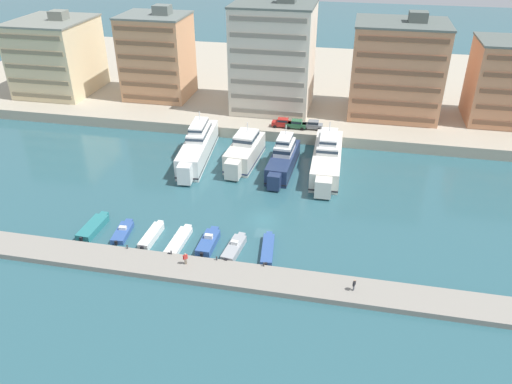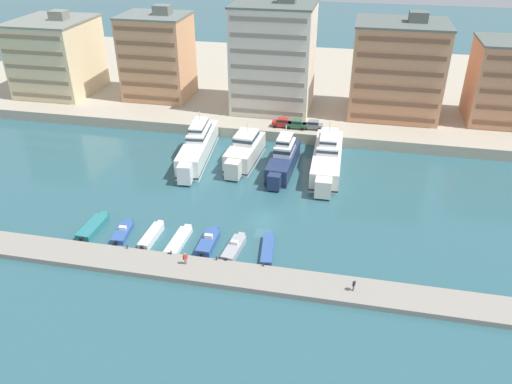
# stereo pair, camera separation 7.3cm
# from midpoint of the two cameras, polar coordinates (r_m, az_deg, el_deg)

# --- Properties ---
(ground_plane) EXTENTS (400.00, 400.00, 0.00)m
(ground_plane) POSITION_cam_midpoint_polar(r_m,az_deg,el_deg) (75.86, 0.82, -3.20)
(ground_plane) COLOR #2D5B66
(quay_promenade) EXTENTS (180.00, 70.00, 2.20)m
(quay_promenade) POSITION_cam_midpoint_polar(r_m,az_deg,el_deg) (132.90, 6.15, 12.11)
(quay_promenade) COLOR #ADA38E
(quay_promenade) RESTS_ON ground
(pier_dock) EXTENTS (120.00, 4.92, 0.77)m
(pier_dock) POSITION_cam_midpoint_polar(r_m,az_deg,el_deg) (64.49, -1.59, -9.66)
(pier_dock) COLOR gray
(pier_dock) RESTS_ON ground
(yacht_white_far_left) EXTENTS (5.87, 22.18, 8.30)m
(yacht_white_far_left) POSITION_cam_midpoint_polar(r_m,az_deg,el_deg) (94.03, -6.68, 5.23)
(yacht_white_far_left) COLOR white
(yacht_white_far_left) RESTS_ON ground
(yacht_ivory_left) EXTENTS (5.47, 15.66, 7.15)m
(yacht_ivory_left) POSITION_cam_midpoint_polar(r_m,az_deg,el_deg) (91.89, -1.36, 4.64)
(yacht_ivory_left) COLOR silver
(yacht_ivory_left) RESTS_ON ground
(yacht_navy_mid_left) EXTENTS (4.43, 16.40, 7.91)m
(yacht_navy_mid_left) POSITION_cam_midpoint_polar(r_m,az_deg,el_deg) (89.27, 3.10, 3.81)
(yacht_navy_mid_left) COLOR navy
(yacht_navy_mid_left) RESTS_ON ground
(yacht_ivory_center_left) EXTENTS (5.37, 22.26, 7.91)m
(yacht_ivory_center_left) POSITION_cam_midpoint_polar(r_m,az_deg,el_deg) (90.44, 8.10, 3.95)
(yacht_ivory_center_left) COLOR silver
(yacht_ivory_center_left) RESTS_ON ground
(motorboat_teal_far_left) EXTENTS (2.31, 7.24, 1.01)m
(motorboat_teal_far_left) POSITION_cam_midpoint_polar(r_m,az_deg,el_deg) (77.16, -18.12, -3.81)
(motorboat_teal_far_left) COLOR teal
(motorboat_teal_far_left) RESTS_ON ground
(motorboat_blue_left) EXTENTS (2.40, 6.14, 1.23)m
(motorboat_blue_left) POSITION_cam_midpoint_polar(r_m,az_deg,el_deg) (74.98, -15.00, -4.43)
(motorboat_blue_left) COLOR #33569E
(motorboat_blue_left) RESTS_ON ground
(motorboat_white_mid_left) EXTENTS (1.71, 6.88, 1.08)m
(motorboat_white_mid_left) POSITION_cam_midpoint_polar(r_m,az_deg,el_deg) (72.97, -11.86, -4.92)
(motorboat_white_mid_left) COLOR white
(motorboat_white_mid_left) RESTS_ON ground
(motorboat_white_center_left) EXTENTS (2.11, 7.56, 0.82)m
(motorboat_white_center_left) POSITION_cam_midpoint_polar(r_m,az_deg,el_deg) (71.57, -8.82, -5.52)
(motorboat_white_center_left) COLOR white
(motorboat_white_center_left) RESTS_ON ground
(motorboat_blue_center) EXTENTS (2.09, 6.68, 1.69)m
(motorboat_blue_center) POSITION_cam_midpoint_polar(r_m,az_deg,el_deg) (70.45, -5.48, -5.71)
(motorboat_blue_center) COLOR #33569E
(motorboat_blue_center) RESTS_ON ground
(motorboat_grey_center_right) EXTENTS (2.42, 6.73, 1.52)m
(motorboat_grey_center_right) POSITION_cam_midpoint_polar(r_m,az_deg,el_deg) (69.15, -2.53, -6.40)
(motorboat_grey_center_right) COLOR #9EA3A8
(motorboat_grey_center_right) RESTS_ON ground
(motorboat_blue_mid_right) EXTENTS (2.32, 7.67, 0.84)m
(motorboat_blue_mid_right) POSITION_cam_midpoint_polar(r_m,az_deg,el_deg) (69.13, 1.31, -6.53)
(motorboat_blue_mid_right) COLOR #33569E
(motorboat_blue_mid_right) RESTS_ON ground
(car_red_far_left) EXTENTS (4.11, 1.95, 1.80)m
(car_red_far_left) POSITION_cam_midpoint_polar(r_m,az_deg,el_deg) (102.37, 3.01, 7.95)
(car_red_far_left) COLOR red
(car_red_far_left) RESTS_ON quay_promenade
(car_green_left) EXTENTS (4.11, 1.95, 1.80)m
(car_green_left) POSITION_cam_midpoint_polar(r_m,az_deg,el_deg) (101.83, 4.60, 7.77)
(car_green_left) COLOR #2D6642
(car_green_left) RESTS_ON quay_promenade
(car_grey_mid_left) EXTENTS (4.12, 1.97, 1.80)m
(car_grey_mid_left) POSITION_cam_midpoint_polar(r_m,az_deg,el_deg) (101.79, 6.48, 7.66)
(car_grey_mid_left) COLOR slate
(car_grey_mid_left) RESTS_ON quay_promenade
(apartment_block_far_left) EXTENTS (16.43, 18.18, 18.72)m
(apartment_block_far_left) POSITION_cam_midpoint_polar(r_m,az_deg,el_deg) (130.64, -21.82, 14.24)
(apartment_block_far_left) COLOR beige
(apartment_block_far_left) RESTS_ON quay_promenade
(apartment_block_left) EXTENTS (14.69, 12.52, 20.54)m
(apartment_block_left) POSITION_cam_midpoint_polar(r_m,az_deg,el_deg) (119.99, -11.22, 14.97)
(apartment_block_left) COLOR tan
(apartment_block_left) RESTS_ON quay_promenade
(apartment_block_mid_left) EXTENTS (16.84, 15.00, 24.26)m
(apartment_block_mid_left) POSITION_cam_midpoint_polar(r_m,az_deg,el_deg) (110.00, 2.00, 15.15)
(apartment_block_mid_left) COLOR silver
(apartment_block_mid_left) RESTS_ON quay_promenade
(apartment_block_center_left) EXTENTS (18.53, 14.42, 21.27)m
(apartment_block_center_left) POSITION_cam_midpoint_polar(r_m,az_deg,el_deg) (110.61, 15.74, 13.36)
(apartment_block_center_left) COLOR tan
(apartment_block_center_left) RESTS_ON quay_promenade
(pedestrian_near_edge) EXTENTS (0.53, 0.48, 1.72)m
(pedestrian_near_edge) POSITION_cam_midpoint_polar(r_m,az_deg,el_deg) (65.91, -8.12, -7.45)
(pedestrian_near_edge) COLOR #7A6B56
(pedestrian_near_edge) RESTS_ON pier_dock
(pedestrian_mid_deck) EXTENTS (0.38, 0.58, 1.63)m
(pedestrian_mid_deck) POSITION_cam_midpoint_polar(r_m,az_deg,el_deg) (62.44, 11.12, -10.29)
(pedestrian_mid_deck) COLOR #4C515B
(pedestrian_mid_deck) RESTS_ON pier_dock
(bollard_west) EXTENTS (0.20, 0.20, 0.61)m
(bollard_west) POSITION_cam_midpoint_polar(r_m,az_deg,el_deg) (70.62, -14.54, -6.05)
(bollard_west) COLOR #2D2D33
(bollard_west) RESTS_ON pier_dock
(bollard_west_mid) EXTENTS (0.20, 0.20, 0.61)m
(bollard_west_mid) POSITION_cam_midpoint_polar(r_m,az_deg,el_deg) (68.32, -9.70, -6.80)
(bollard_west_mid) COLOR #2D2D33
(bollard_west_mid) RESTS_ON pier_dock
(bollard_east_mid) EXTENTS (0.20, 0.20, 0.61)m
(bollard_east_mid) POSITION_cam_midpoint_polar(r_m,az_deg,el_deg) (66.55, -4.55, -7.53)
(bollard_east_mid) COLOR #2D2D33
(bollard_east_mid) RESTS_ON pier_dock
(bollard_east) EXTENTS (0.20, 0.20, 0.61)m
(bollard_east) POSITION_cam_midpoint_polar(r_m,az_deg,el_deg) (65.34, 0.86, -8.24)
(bollard_east) COLOR #2D2D33
(bollard_east) RESTS_ON pier_dock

